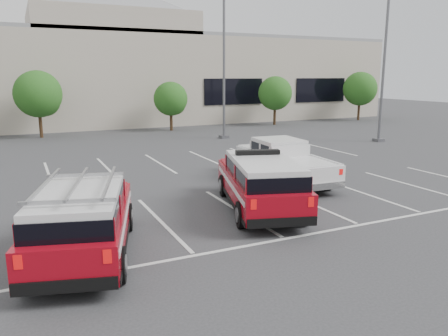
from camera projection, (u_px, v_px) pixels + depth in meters
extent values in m
plane|color=#333335|center=(238.00, 211.00, 14.69)|extent=(120.00, 120.00, 0.00)
cube|color=silver|center=(191.00, 182.00, 18.67)|extent=(23.00, 15.00, 0.01)
cube|color=#B4A898|center=(88.00, 80.00, 42.17)|extent=(60.00, 15.00, 8.00)
cube|color=gray|center=(85.00, 36.00, 41.31)|extent=(60.00, 15.00, 0.30)
cube|color=#B4A898|center=(109.00, 26.00, 40.64)|extent=(14.00, 12.00, 2.00)
cylinder|color=#3F2B19|center=(41.00, 125.00, 31.88)|extent=(0.24, 0.24, 1.84)
sphere|color=#114212|center=(38.00, 94.00, 31.41)|extent=(3.37, 3.37, 3.37)
sphere|color=#114212|center=(44.00, 101.00, 31.86)|extent=(2.24, 2.24, 2.24)
cylinder|color=#3F2B19|center=(171.00, 121.00, 36.08)|extent=(0.24, 0.24, 1.51)
sphere|color=#114212|center=(171.00, 99.00, 35.70)|extent=(2.77, 2.77, 2.77)
sphere|color=#114212|center=(175.00, 104.00, 36.13)|extent=(1.85, 1.85, 1.85)
cylinder|color=#3F2B19|center=(275.00, 116.00, 40.24)|extent=(0.24, 0.24, 1.67)
sphere|color=#114212|center=(275.00, 93.00, 39.81)|extent=(3.07, 3.07, 3.07)
sphere|color=#114212|center=(278.00, 98.00, 40.25)|extent=(2.05, 2.05, 2.05)
cylinder|color=#3F2B19|center=(359.00, 111.00, 44.39)|extent=(0.24, 0.24, 1.84)
sphere|color=#114212|center=(360.00, 89.00, 43.92)|extent=(3.37, 3.37, 3.37)
sphere|color=#114212|center=(361.00, 94.00, 44.37)|extent=(2.24, 2.24, 2.24)
cube|color=#59595E|center=(224.00, 137.00, 31.74)|extent=(0.60, 0.60, 0.20)
cylinder|color=#59595E|center=(224.00, 68.00, 30.73)|extent=(0.18, 0.18, 10.00)
cube|color=#59595E|center=(378.00, 140.00, 30.19)|extent=(0.60, 0.60, 0.20)
cylinder|color=#59595E|center=(384.00, 67.00, 29.17)|extent=(0.18, 0.18, 10.00)
cube|color=maroon|center=(259.00, 187.00, 14.78)|extent=(3.58, 5.97, 0.86)
cube|color=black|center=(263.00, 171.00, 14.15)|extent=(2.95, 4.36, 0.45)
cube|color=silver|center=(264.00, 162.00, 14.08)|extent=(2.89, 4.27, 0.16)
cube|color=black|center=(258.00, 152.00, 14.90)|extent=(1.53, 0.71, 0.15)
cube|color=silver|center=(284.00, 164.00, 18.62)|extent=(2.41, 5.93, 0.84)
cube|color=black|center=(279.00, 148.00, 18.96)|extent=(1.98, 2.18, 0.44)
cube|color=silver|center=(279.00, 141.00, 18.90)|extent=(1.94, 2.13, 0.16)
cube|color=maroon|center=(84.00, 226.00, 10.91)|extent=(3.40, 5.58, 0.86)
cube|color=black|center=(79.00, 207.00, 10.28)|extent=(2.79, 3.96, 0.45)
cube|color=silver|center=(78.00, 194.00, 10.21)|extent=(2.74, 3.88, 0.16)
cube|color=#A5A5A8|center=(77.00, 182.00, 10.15)|extent=(2.76, 3.64, 0.06)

